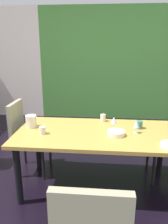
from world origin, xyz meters
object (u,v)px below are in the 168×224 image
at_px(dining_table, 98,138).
at_px(serving_bowl_center, 116,133).
at_px(chair_left_far, 26,134).
at_px(wine_glass_north, 136,124).
at_px(cup_rear, 42,130).
at_px(cup_near_window, 103,118).
at_px(cup_left, 139,125).
at_px(wine_glass_south, 114,121).
at_px(pitcher_corner, 31,121).

height_order(dining_table, serving_bowl_center, serving_bowl_center).
distance_m(chair_left_far, wine_glass_north, 1.46).
xyz_separation_m(serving_bowl_center, cup_rear, (-0.82, -0.03, 0.02)).
height_order(wine_glass_north, serving_bowl_center, wine_glass_north).
height_order(dining_table, cup_near_window, cup_near_window).
bearing_deg(wine_glass_north, cup_rear, -173.29).
bearing_deg(dining_table, cup_rear, -169.07).
relative_size(cup_near_window, cup_left, 1.01).
xyz_separation_m(dining_table, cup_rear, (-0.61, -0.12, 0.12)).
bearing_deg(wine_glass_north, cup_left, 69.91).
distance_m(dining_table, wine_glass_north, 0.47).
distance_m(dining_table, cup_rear, 0.64).
xyz_separation_m(serving_bowl_center, cup_left, (0.28, 0.24, 0.02)).
bearing_deg(chair_left_far, cup_near_window, 94.27).
xyz_separation_m(wine_glass_south, cup_near_window, (-0.13, 0.27, -0.06)).
bearing_deg(cup_near_window, cup_rear, -143.85).
bearing_deg(wine_glass_south, pitcher_corner, -178.57).
distance_m(dining_table, serving_bowl_center, 0.24).
relative_size(chair_left_far, wine_glass_south, 6.49).
height_order(dining_table, chair_left_far, chair_left_far).
distance_m(dining_table, cup_near_window, 0.40).
bearing_deg(cup_near_window, serving_bowl_center, -72.08).
relative_size(chair_left_far, cup_rear, 11.60).
bearing_deg(dining_table, chair_left_far, 163.13).
xyz_separation_m(dining_table, pitcher_corner, (-0.80, 0.08, 0.16)).
height_order(chair_left_far, cup_near_window, chair_left_far).
xyz_separation_m(serving_bowl_center, pitcher_corner, (-1.01, 0.16, 0.05)).
distance_m(chair_left_far, cup_left, 1.48).
xyz_separation_m(dining_table, wine_glass_north, (0.43, 0.00, 0.18)).
height_order(cup_near_window, pitcher_corner, pitcher_corner).
distance_m(dining_table, wine_glass_south, 0.28).
bearing_deg(cup_rear, wine_glass_north, 6.71).
bearing_deg(wine_glass_south, cup_near_window, 115.52).
height_order(cup_rear, pitcher_corner, pitcher_corner).
bearing_deg(serving_bowl_center, cup_rear, -177.55).
relative_size(wine_glass_north, pitcher_corner, 0.99).
relative_size(chair_left_far, cup_near_window, 10.56).
height_order(wine_glass_south, pitcher_corner, wine_glass_south).
xyz_separation_m(wine_glass_north, cup_near_window, (-0.37, 0.37, -0.06)).
bearing_deg(wine_glass_south, chair_left_far, 170.60).
bearing_deg(chair_left_far, serving_bowl_center, 72.17).
bearing_deg(cup_left, serving_bowl_center, -139.58).
relative_size(cup_rear, cup_left, 0.92).
bearing_deg(serving_bowl_center, wine_glass_south, 95.82).
xyz_separation_m(dining_table, serving_bowl_center, (0.20, -0.08, 0.11)).
bearing_deg(pitcher_corner, wine_glass_south, 1.43).
distance_m(serving_bowl_center, cup_near_window, 0.48).
bearing_deg(cup_left, dining_table, -161.96).
distance_m(cup_left, pitcher_corner, 1.29).
relative_size(cup_rear, cup_near_window, 0.91).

